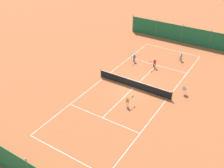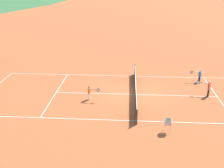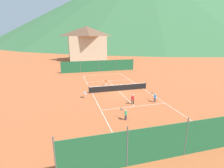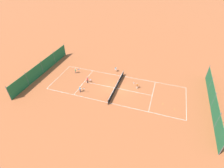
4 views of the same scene
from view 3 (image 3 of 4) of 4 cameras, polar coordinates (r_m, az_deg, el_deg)
name	(u,v)px [view 3 (image 3 of 4)]	position (r m, az deg, el deg)	size (l,w,h in m)	color
ground_plane	(119,91)	(26.82, 2.15, -2.22)	(600.00, 600.00, 0.00)	#A8542D
court_line_markings	(119,91)	(26.82, 2.15, -2.21)	(8.25, 23.85, 0.01)	white
tennis_net	(119,88)	(26.67, 2.16, -1.19)	(9.18, 0.08, 1.06)	#2D2D2D
windscreen_fence_far	(99,66)	(41.17, -4.32, 5.89)	(17.28, 0.08, 2.90)	#1E6038
windscreen_fence_near	(186,139)	(13.60, 22.96, -16.13)	(17.28, 0.08, 2.90)	#1E6038
player_far_service	(106,82)	(29.55, -1.98, 0.80)	(0.44, 0.95, 1.13)	white
player_near_service	(125,114)	(17.70, 4.38, -9.63)	(0.49, 0.97, 1.12)	#23284C
player_far_baseline	(133,98)	(21.58, 6.79, -4.70)	(0.56, 1.03, 1.28)	black
player_near_baseline	(155,97)	(22.83, 13.75, -4.10)	(0.38, 1.01, 1.15)	#23284C
tennis_ball_service_box	(109,114)	(19.11, -1.09, -9.68)	(0.07, 0.07, 0.07)	#CCE033
tennis_ball_far_corner	(111,93)	(25.52, -0.23, -3.06)	(0.07, 0.07, 0.07)	#CCE033
tennis_ball_mid_court	(115,76)	(36.85, 0.82, 2.77)	(0.07, 0.07, 0.07)	#CCE033
tennis_ball_alley_left	(137,87)	(29.10, 8.22, -0.87)	(0.07, 0.07, 0.07)	#CCE033
tennis_ball_by_net_right	(117,83)	(31.24, 1.52, 0.42)	(0.07, 0.07, 0.07)	#CCE033
tennis_ball_by_net_left	(114,78)	(34.96, 0.67, 2.06)	(0.07, 0.07, 0.07)	#CCE033
tennis_ball_near_corner	(109,116)	(18.61, -0.89, -10.40)	(0.07, 0.07, 0.07)	#CCE033
ball_hopper	(85,93)	(23.88, -8.75, -2.99)	(0.36, 0.36, 0.89)	#B7B7BC
alpine_chalet	(87,43)	(61.61, -8.25, 13.18)	(13.00, 10.00, 11.20)	#C6B28E
mountain_west_ridge	(145,4)	(260.66, 10.84, 24.31)	(372.18, 372.18, 98.29)	#336038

